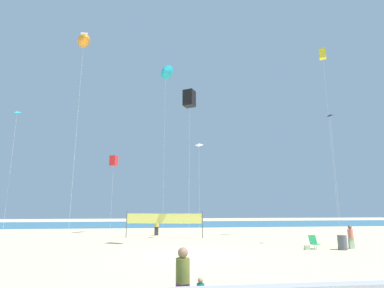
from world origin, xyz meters
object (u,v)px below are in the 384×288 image
Objects in this scene: trash_barrel at (342,242)px; kite_red_box at (114,161)px; folding_beach_chair at (314,242)px; kite_black_box at (189,99)px; beachgoer_mustard_shirt at (157,225)px; kite_black_diamond at (330,118)px; beachgoer_coral_shirt at (351,236)px; kite_orange_inflatable at (84,41)px; kite_cyan_diamond at (17,114)px; kite_yellow_box at (323,55)px; beach_handbag at (307,248)px; kite_white_diamond at (199,145)px; mother_figure at (183,278)px; volleyball_net at (164,220)px; kite_cyan_delta at (166,71)px.

kite_red_box reaches higher than trash_barrel.
kite_black_box is (-8.33, 1.66, 10.45)m from folding_beach_chair.
beachgoer_mustard_shirt is 0.19× the size of kite_black_diamond.
beachgoer_coral_shirt is 14.98m from kite_black_box.
kite_orange_inflatable reaches higher than kite_red_box.
beachgoer_mustard_shirt is at bearing 89.53° from folding_beach_chair.
kite_cyan_diamond is at bearing 169.39° from kite_black_diamond.
kite_yellow_box is (13.83, 4.00, 6.73)m from kite_black_box.
folding_beach_chair is 2.48× the size of beach_handbag.
trash_barrel reaches higher than folding_beach_chair.
kite_white_diamond is (-12.31, 1.24, -9.29)m from kite_yellow_box.
mother_figure is 20.55m from volleyball_net.
kite_black_box is (1.73, 13.29, 10.02)m from mother_figure.
kite_white_diamond is at bearing -119.65° from beachgoer_mustard_shirt.
kite_red_box is 10.68m from kite_white_diamond.
trash_barrel is 9.17m from kite_black_diamond.
kite_yellow_box is (15.97, -5.83, 16.67)m from beachgoer_mustard_shirt.
kite_white_diamond is at bearing 129.81° from beach_handbag.
kite_black_diamond is (12.97, -10.74, 8.50)m from beachgoer_mustard_shirt.
kite_black_diamond is (12.30, -8.16, 7.86)m from volleyball_net.
beachgoer_mustard_shirt is 14.14m from kite_black_box.
kite_cyan_delta is (-9.85, 11.66, 17.27)m from folding_beach_chair.
beach_handbag is (9.09, -9.31, -1.48)m from volleyball_net.
kite_black_box is at bearing -163.88° from kite_yellow_box.
kite_yellow_box is at bearing 3.01° from folding_beach_chair.
kite_red_box is at bearing 89.96° from beachgoer_mustard_shirt.
mother_figure is 0.20× the size of kite_red_box.
kite_cyan_diamond is (-11.75, -6.12, 9.31)m from beachgoer_mustard_shirt.
kite_black_box reaches higher than kite_cyan_diamond.
kite_black_diamond is at bearing -41.48° from kite_cyan_delta.
trash_barrel is 0.11× the size of kite_white_diamond.
volleyball_net is (-12.37, 9.14, 0.81)m from beachgoer_coral_shirt.
kite_black_box reaches higher than kite_black_diamond.
kite_black_diamond is 25.16m from kite_cyan_diamond.
kite_black_diamond reaches higher than beachgoer_mustard_shirt.
beachgoer_mustard_shirt is at bearing -21.80° from kite_red_box.
kite_yellow_box is at bearing -11.96° from volleyball_net.
kite_orange_inflatable is 12.95m from kite_white_diamond.
folding_beach_chair is 0.11× the size of kite_red_box.
trash_barrel is at bearing -121.38° from kite_yellow_box.
folding_beach_chair is at bearing -13.59° from kite_cyan_diamond.
kite_black_box is 14.39m from kite_cyan_diamond.
volleyball_net reaches higher than beachgoer_coral_shirt.
kite_cyan_delta is (0.62, 0.17, 16.76)m from beachgoer_mustard_shirt.
kite_orange_inflatable reaches higher than beachgoer_mustard_shirt.
mother_figure is at bearing -173.69° from folding_beach_chair.
folding_beach_chair is (10.47, -11.49, -0.51)m from beachgoer_mustard_shirt.
kite_black_diamond is at bearing 58.66° from trash_barrel.
folding_beach_chair is 0.05× the size of kite_cyan_delta.
trash_barrel is 0.08× the size of kite_black_box.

